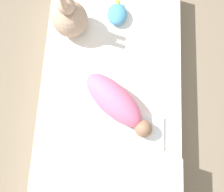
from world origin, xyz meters
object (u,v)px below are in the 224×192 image
Objects in this scene: pillow at (149,186)px; swaddled_baby at (116,102)px; bunny_plush at (70,18)px; turtle_plush at (117,14)px.

swaddled_baby is at bearing 24.47° from pillow.
swaddled_baby is at bearing -148.35° from bunny_plush.
bunny_plush is 0.31m from turtle_plush.
bunny_plush is at bearing 108.62° from turtle_plush.
bunny_plush is (0.94, 0.51, 0.07)m from pillow.
swaddled_baby is at bearing -177.86° from turtle_plush.
turtle_plush is at bearing 12.22° from pillow.
turtle_plush is (0.59, 0.02, -0.04)m from swaddled_baby.
pillow is 1.82× the size of turtle_plush.
swaddled_baby is 1.31× the size of pillow.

